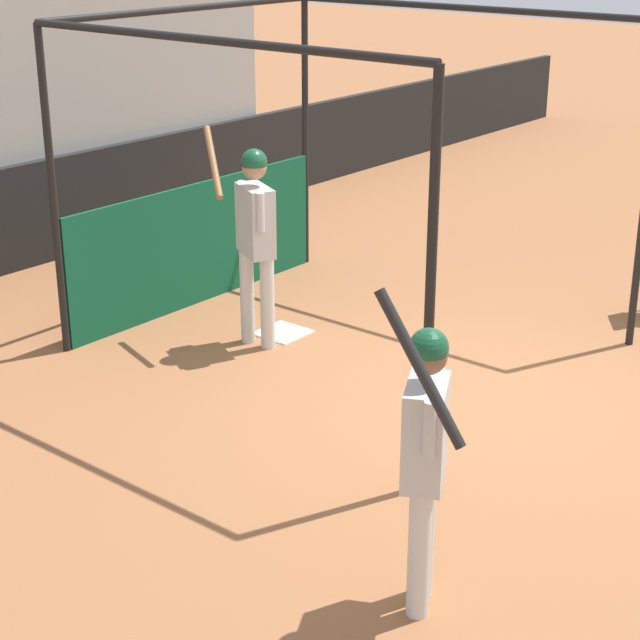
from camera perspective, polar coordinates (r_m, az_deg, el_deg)
name	(u,v)px	position (r m, az deg, el deg)	size (l,w,h in m)	color
ground_plane	(489,408)	(8.81, 9.01, -4.65)	(60.00, 60.00, 0.00)	#935B38
outfield_wall	(32,214)	(12.46, -15.10, 5.46)	(24.00, 0.12, 1.17)	black
batting_cage	(252,191)	(10.21, -3.63, 6.87)	(3.48, 4.00, 2.95)	black
home_plate	(283,333)	(10.20, -1.99, -0.68)	(0.44, 0.44, 0.02)	white
player_batter	(254,228)	(9.59, -3.52, 4.92)	(0.58, 0.93, 1.96)	silver
player_waiting	(425,446)	(5.91, 5.62, -6.72)	(0.62, 0.63, 2.03)	silver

